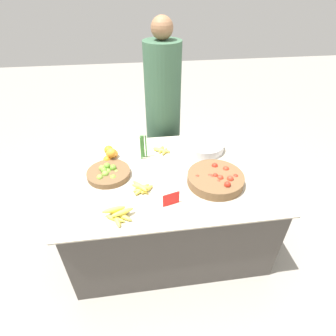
# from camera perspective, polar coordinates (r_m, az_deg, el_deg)

# --- Properties ---
(ground_plane) EXTENTS (12.00, 12.00, 0.00)m
(ground_plane) POSITION_cam_1_polar(r_m,az_deg,el_deg) (2.56, 0.00, -13.71)
(ground_plane) COLOR gray
(market_table) EXTENTS (1.58, 1.15, 0.71)m
(market_table) POSITION_cam_1_polar(r_m,az_deg,el_deg) (2.30, 0.00, -8.08)
(market_table) COLOR #4C4742
(market_table) RESTS_ON ground_plane
(lime_bowl) EXTENTS (0.33, 0.33, 0.08)m
(lime_bowl) POSITION_cam_1_polar(r_m,az_deg,el_deg) (2.08, -12.82, -1.12)
(lime_bowl) COLOR brown
(lime_bowl) RESTS_ON market_table
(tomato_basket) EXTENTS (0.42, 0.42, 0.11)m
(tomato_basket) POSITION_cam_1_polar(r_m,az_deg,el_deg) (1.98, 10.33, -2.33)
(tomato_basket) COLOR brown
(tomato_basket) RESTS_ON market_table
(orange_pile) EXTENTS (0.12, 0.16, 0.14)m
(orange_pile) POSITION_cam_1_polar(r_m,az_deg,el_deg) (2.24, -12.45, 3.08)
(orange_pile) COLOR orange
(orange_pile) RESTS_ON market_table
(metal_bowl) EXTENTS (0.35, 0.35, 0.07)m
(metal_bowl) POSITION_cam_1_polar(r_m,az_deg,el_deg) (2.36, 7.83, 4.71)
(metal_bowl) COLOR silver
(metal_bowl) RESTS_ON market_table
(price_sign) EXTENTS (0.12, 0.04, 0.10)m
(price_sign) POSITION_cam_1_polar(r_m,az_deg,el_deg) (1.77, 0.69, -6.76)
(price_sign) COLOR red
(price_sign) RESTS_ON market_table
(veg_bundle) EXTENTS (0.06, 0.04, 0.21)m
(veg_bundle) POSITION_cam_1_polar(r_m,az_deg,el_deg) (2.20, -5.47, 4.57)
(veg_bundle) COLOR #4C8E42
(veg_bundle) RESTS_ON market_table
(banana_bunch_back_center) EXTENTS (0.16, 0.15, 0.03)m
(banana_bunch_back_center) POSITION_cam_1_polar(r_m,az_deg,el_deg) (2.32, -1.38, 3.91)
(banana_bunch_back_center) COLOR #EFDB4C
(banana_bunch_back_center) RESTS_ON market_table
(banana_bunch_front_left) EXTENTS (0.21, 0.16, 0.06)m
(banana_bunch_front_left) POSITION_cam_1_polar(r_m,az_deg,el_deg) (1.74, -10.77, -9.91)
(banana_bunch_front_left) COLOR #EFDB4C
(banana_bunch_front_left) RESTS_ON market_table
(banana_bunch_middle_left) EXTENTS (0.17, 0.14, 0.06)m
(banana_bunch_middle_left) POSITION_cam_1_polar(r_m,az_deg,el_deg) (1.90, -5.71, -4.37)
(banana_bunch_middle_left) COLOR #EFDB4C
(banana_bunch_middle_left) RESTS_ON market_table
(vendor_person) EXTENTS (0.36, 0.36, 1.70)m
(vendor_person) POSITION_cam_1_polar(r_m,az_deg,el_deg) (2.77, -1.08, 11.24)
(vendor_person) COLOR #385B42
(vendor_person) RESTS_ON ground_plane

